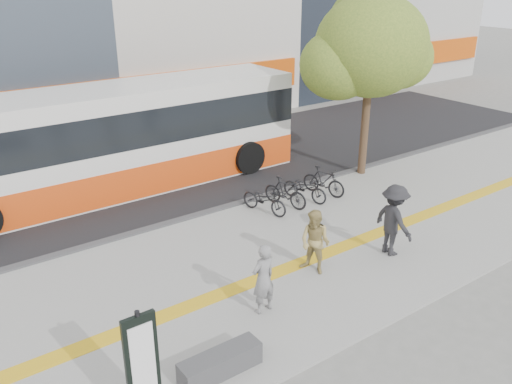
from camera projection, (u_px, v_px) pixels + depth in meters
ground at (289, 300)px, 12.24m from camera, size 120.00×120.00×0.00m
sidewalk at (251, 270)px, 13.35m from camera, size 40.00×7.00×0.08m
tactile_strip at (263, 277)px, 12.96m from camera, size 40.00×0.45×0.01m
street at (129, 181)px, 18.97m from camera, size 40.00×8.00×0.06m
curb at (183, 220)px, 15.96m from camera, size 40.00×0.25×0.14m
bench at (220, 363)px, 9.82m from camera, size 1.60×0.45×0.45m
signboard at (142, 360)px, 8.32m from camera, size 0.55×0.10×2.20m
street_tree at (368, 48)px, 17.98m from camera, size 4.40×3.80×6.31m
bus at (114, 143)px, 17.64m from camera, size 12.88×3.05×3.43m
bicycle_row at (294, 190)px, 16.89m from camera, size 3.34×1.71×0.95m
seated_woman at (263, 279)px, 11.41m from camera, size 0.62×0.43×1.61m
pedestrian_tan at (315, 242)px, 12.91m from camera, size 0.84×0.95×1.63m
pedestrian_dark at (394, 220)px, 13.72m from camera, size 0.86×1.31×1.91m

